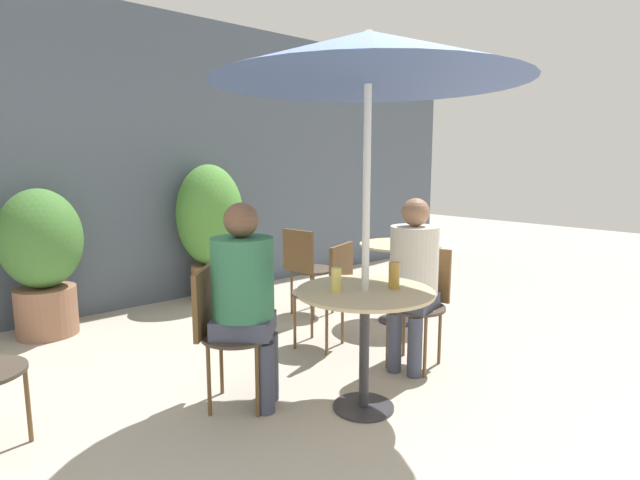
# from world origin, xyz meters

# --- Properties ---
(ground_plane) EXTENTS (20.00, 20.00, 0.00)m
(ground_plane) POSITION_xyz_m (0.00, 0.00, 0.00)
(ground_plane) COLOR #B2A899
(storefront_wall) EXTENTS (10.00, 0.06, 3.00)m
(storefront_wall) POSITION_xyz_m (0.00, 3.31, 1.50)
(storefront_wall) COLOR #4C5666
(storefront_wall) RESTS_ON ground_plane
(cafe_table_near) EXTENTS (0.81, 0.81, 0.74)m
(cafe_table_near) POSITION_xyz_m (0.21, 0.22, 0.59)
(cafe_table_near) COLOR #2D2D33
(cafe_table_near) RESTS_ON ground_plane
(cafe_table_far) EXTENTS (0.75, 0.75, 0.74)m
(cafe_table_far) POSITION_xyz_m (1.68, 1.17, 0.58)
(cafe_table_far) COLOR #2D2D33
(cafe_table_far) RESTS_ON ground_plane
(bistro_chair_0) EXTENTS (0.47, 0.46, 0.85)m
(bistro_chair_0) POSITION_xyz_m (1.04, 0.45, 0.52)
(bistro_chair_0) COLOR #42382D
(bistro_chair_0) RESTS_ON ground_plane
(bistro_chair_1) EXTENTS (0.50, 0.50, 0.85)m
(bistro_chair_1) POSITION_xyz_m (-0.40, 0.83, 0.52)
(bistro_chair_1) COLOR #42382D
(bistro_chair_1) RESTS_ON ground_plane
(bistro_chair_2) EXTENTS (0.47, 0.48, 0.85)m
(bistro_chair_2) POSITION_xyz_m (0.73, 1.09, 0.52)
(bistro_chair_2) COLOR #42382D
(bistro_chair_2) RESTS_ON ground_plane
(bistro_chair_4) EXTENTS (0.45, 0.44, 0.85)m
(bistro_chair_4) POSITION_xyz_m (1.13, 1.88, 0.52)
(bistro_chair_4) COLOR #42382D
(bistro_chair_4) RESTS_ON ground_plane
(seated_person_0) EXTENTS (0.39, 0.36, 1.23)m
(seated_person_0) POSITION_xyz_m (0.90, 0.41, 0.73)
(seated_person_0) COLOR #42475B
(seated_person_0) RESTS_ON ground_plane
(seated_person_1) EXTENTS (0.47, 0.47, 1.25)m
(seated_person_1) POSITION_xyz_m (-0.29, 0.72, 0.73)
(seated_person_1) COLOR #42475B
(seated_person_1) RESTS_ON ground_plane
(beer_glass_0) EXTENTS (0.06, 0.06, 0.16)m
(beer_glass_0) POSITION_xyz_m (0.36, 0.13, 0.82)
(beer_glass_0) COLOR #B28433
(beer_glass_0) RESTS_ON cafe_table_near
(beer_glass_1) EXTENTS (0.06, 0.06, 0.14)m
(beer_glass_1) POSITION_xyz_m (0.06, 0.31, 0.81)
(beer_glass_1) COLOR #DBC65B
(beer_glass_1) RESTS_ON cafe_table_near
(potted_plant_0) EXTENTS (0.66, 0.66, 1.27)m
(potted_plant_0) POSITION_xyz_m (-0.89, 2.94, 0.71)
(potted_plant_0) COLOR #93664C
(potted_plant_0) RESTS_ON ground_plane
(potted_plant_1) EXTENTS (0.70, 0.70, 1.46)m
(potted_plant_1) POSITION_xyz_m (0.74, 2.99, 0.83)
(potted_plant_1) COLOR #93664C
(potted_plant_1) RESTS_ON ground_plane
(umbrella) EXTENTS (1.75, 1.75, 2.19)m
(umbrella) POSITION_xyz_m (0.21, 0.22, 2.04)
(umbrella) COLOR silver
(umbrella) RESTS_ON ground_plane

